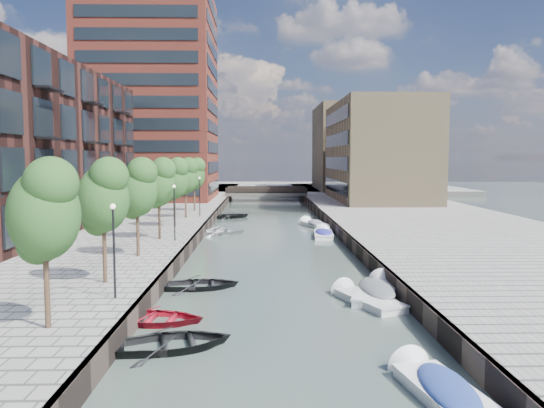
{
  "coord_description": "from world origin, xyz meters",
  "views": [
    {
      "loc": [
        -0.85,
        -14.71,
        7.08
      ],
      "look_at": [
        0.0,
        26.22,
        3.5
      ],
      "focal_mm": 35.0,
      "sensor_mm": 36.0,
      "label": 1
    }
  ],
  "objects_px": {
    "sloop_1": "(200,288)",
    "tree_3": "(159,182)",
    "motorboat_1": "(378,291)",
    "motorboat_4": "(313,224)",
    "motorboat_0": "(440,390)",
    "car": "(349,197)",
    "tree_0": "(44,208)",
    "motorboat_2": "(362,300)",
    "tree_1": "(103,195)",
    "motorboat_3": "(323,234)",
    "sloop_3": "(220,235)",
    "sloop_4": "(230,218)",
    "sloop_2": "(156,323)",
    "tree_2": "(137,187)",
    "tree_6": "(194,173)",
    "tree_4": "(174,178)",
    "bridge": "(266,193)",
    "sloop_0": "(172,349)",
    "tree_5": "(185,175)"
  },
  "relations": [
    {
      "from": "tree_4",
      "to": "sloop_0",
      "type": "relative_size",
      "value": 1.32
    },
    {
      "from": "tree_1",
      "to": "tree_4",
      "type": "distance_m",
      "value": 21.0
    },
    {
      "from": "sloop_3",
      "to": "car",
      "type": "height_order",
      "value": "car"
    },
    {
      "from": "sloop_2",
      "to": "sloop_1",
      "type": "bearing_deg",
      "value": -5.55
    },
    {
      "from": "tree_3",
      "to": "motorboat_1",
      "type": "height_order",
      "value": "tree_3"
    },
    {
      "from": "tree_3",
      "to": "motorboat_2",
      "type": "xyz_separation_m",
      "value": [
        12.65,
        -14.19,
        -5.22
      ]
    },
    {
      "from": "car",
      "to": "sloop_2",
      "type": "bearing_deg",
      "value": -85.42
    },
    {
      "from": "tree_1",
      "to": "sloop_1",
      "type": "relative_size",
      "value": 1.37
    },
    {
      "from": "sloop_3",
      "to": "car",
      "type": "xyz_separation_m",
      "value": [
        16.07,
        24.68,
        1.63
      ]
    },
    {
      "from": "motorboat_0",
      "to": "motorboat_2",
      "type": "xyz_separation_m",
      "value": [
        -0.34,
        10.39,
        -0.1
      ]
    },
    {
      "from": "sloop_2",
      "to": "motorboat_3",
      "type": "xyz_separation_m",
      "value": [
        10.2,
        25.1,
        0.19
      ]
    },
    {
      "from": "tree_3",
      "to": "sloop_3",
      "type": "bearing_deg",
      "value": 66.54
    },
    {
      "from": "tree_4",
      "to": "sloop_4",
      "type": "xyz_separation_m",
      "value": [
        3.93,
        15.38,
        -5.31
      ]
    },
    {
      "from": "tree_3",
      "to": "tree_4",
      "type": "relative_size",
      "value": 1.0
    },
    {
      "from": "tree_6",
      "to": "motorboat_4",
      "type": "relative_size",
      "value": 1.2
    },
    {
      "from": "motorboat_4",
      "to": "sloop_4",
      "type": "bearing_deg",
      "value": 140.43
    },
    {
      "from": "sloop_0",
      "to": "motorboat_2",
      "type": "xyz_separation_m",
      "value": [
        8.31,
        6.3,
        0.09
      ]
    },
    {
      "from": "sloop_2",
      "to": "car",
      "type": "distance_m",
      "value": 53.65
    },
    {
      "from": "motorboat_0",
      "to": "car",
      "type": "height_order",
      "value": "car"
    },
    {
      "from": "bridge",
      "to": "tree_1",
      "type": "distance_m",
      "value": 61.71
    },
    {
      "from": "sloop_4",
      "to": "sloop_1",
      "type": "bearing_deg",
      "value": 155.8
    },
    {
      "from": "motorboat_1",
      "to": "motorboat_4",
      "type": "bearing_deg",
      "value": 91.2
    },
    {
      "from": "bridge",
      "to": "tree_6",
      "type": "distance_m",
      "value": 27.63
    },
    {
      "from": "tree_2",
      "to": "car",
      "type": "relative_size",
      "value": 1.62
    },
    {
      "from": "tree_1",
      "to": "motorboat_3",
      "type": "height_order",
      "value": "tree_1"
    },
    {
      "from": "tree_1",
      "to": "sloop_1",
      "type": "height_order",
      "value": "tree_1"
    },
    {
      "from": "tree_0",
      "to": "car",
      "type": "xyz_separation_m",
      "value": [
        19.92,
        54.54,
        -3.68
      ]
    },
    {
      "from": "tree_0",
      "to": "motorboat_4",
      "type": "bearing_deg",
      "value": 69.91
    },
    {
      "from": "tree_0",
      "to": "motorboat_0",
      "type": "xyz_separation_m",
      "value": [
        12.99,
        -3.57,
        -5.12
      ]
    },
    {
      "from": "bridge",
      "to": "tree_2",
      "type": "xyz_separation_m",
      "value": [
        -8.5,
        -54.0,
        3.92
      ]
    },
    {
      "from": "tree_5",
      "to": "motorboat_2",
      "type": "relative_size",
      "value": 1.25
    },
    {
      "from": "motorboat_4",
      "to": "motorboat_3",
      "type": "bearing_deg",
      "value": -88.34
    },
    {
      "from": "bridge",
      "to": "sloop_1",
      "type": "relative_size",
      "value": 3.0
    },
    {
      "from": "tree_3",
      "to": "motorboat_0",
      "type": "height_order",
      "value": "tree_3"
    },
    {
      "from": "tree_0",
      "to": "tree_5",
      "type": "xyz_separation_m",
      "value": [
        0.0,
        35.0,
        0.0
      ]
    },
    {
      "from": "motorboat_3",
      "to": "motorboat_4",
      "type": "relative_size",
      "value": 0.97
    },
    {
      "from": "tree_5",
      "to": "motorboat_4",
      "type": "xyz_separation_m",
      "value": [
        13.09,
        0.8,
        -5.12
      ]
    },
    {
      "from": "sloop_0",
      "to": "sloop_3",
      "type": "distance_m",
      "value": 29.35
    },
    {
      "from": "sloop_4",
      "to": "motorboat_0",
      "type": "bearing_deg",
      "value": 166.09
    },
    {
      "from": "sloop_1",
      "to": "tree_3",
      "type": "bearing_deg",
      "value": 12.61
    },
    {
      "from": "tree_3",
      "to": "tree_6",
      "type": "distance_m",
      "value": 21.0
    },
    {
      "from": "tree_4",
      "to": "sloop_4",
      "type": "height_order",
      "value": "tree_4"
    },
    {
      "from": "tree_0",
      "to": "motorboat_2",
      "type": "height_order",
      "value": "tree_0"
    },
    {
      "from": "motorboat_4",
      "to": "car",
      "type": "xyz_separation_m",
      "value": [
        6.83,
        18.74,
        1.44
      ]
    },
    {
      "from": "tree_0",
      "to": "sloop_4",
      "type": "bearing_deg",
      "value": 84.82
    },
    {
      "from": "tree_0",
      "to": "tree_5",
      "type": "distance_m",
      "value": 35.0
    },
    {
      "from": "tree_1",
      "to": "motorboat_2",
      "type": "bearing_deg",
      "value": -0.85
    },
    {
      "from": "bridge",
      "to": "tree_5",
      "type": "relative_size",
      "value": 2.18
    },
    {
      "from": "tree_0",
      "to": "tree_2",
      "type": "distance_m",
      "value": 14.0
    },
    {
      "from": "sloop_2",
      "to": "car",
      "type": "relative_size",
      "value": 1.14
    }
  ]
}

